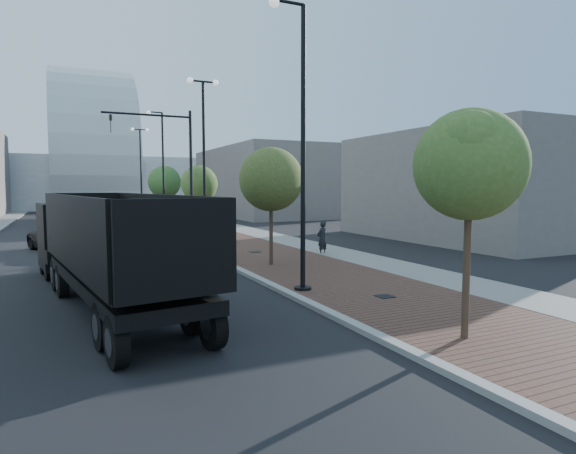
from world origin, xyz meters
name	(u,v)px	position (x,y,z in m)	size (l,w,h in m)	color
sidewalk	(184,224)	(3.50, 40.00, 0.06)	(7.00, 140.00, 0.12)	#4C2D23
concrete_strip	(213,223)	(6.20, 40.00, 0.07)	(2.40, 140.00, 0.13)	slate
curb	(145,225)	(0.00, 40.00, 0.07)	(0.30, 140.00, 0.14)	gray
dump_truck	(92,250)	(-5.62, 13.27, 1.37)	(4.19, 13.53, 3.26)	black
white_sedan	(132,238)	(-3.29, 22.04, 0.79)	(1.68, 4.82, 1.59)	white
dark_car_mid	(66,238)	(-6.39, 24.55, 0.72)	(2.39, 5.19, 1.44)	black
dark_car_far	(103,216)	(-3.15, 45.69, 0.65)	(1.83, 4.49, 1.30)	black
pedestrian	(322,238)	(5.31, 17.16, 0.87)	(0.64, 0.42, 1.75)	black
streetlight_1	(300,159)	(0.49, 10.00, 4.34)	(1.44, 0.56, 9.21)	black
streetlight_2	(204,162)	(0.60, 22.00, 4.82)	(1.72, 0.56, 9.28)	black
streetlight_3	(162,175)	(0.49, 34.00, 4.34)	(1.44, 0.56, 9.21)	black
streetlight_4	(141,173)	(0.60, 46.00, 4.82)	(1.72, 0.56, 9.28)	black
traffic_mast	(176,161)	(-0.30, 25.00, 4.98)	(5.09, 0.20, 8.00)	black
tree_0	(471,165)	(1.65, 4.02, 3.93)	(2.45, 2.42, 5.16)	#382619
tree_1	(272,180)	(1.65, 15.02, 3.77)	(2.73, 2.73, 5.14)	#382619
tree_2	(200,184)	(1.65, 27.02, 3.64)	(2.42, 2.38, 4.85)	#382619
tree_3	(165,182)	(1.65, 39.02, 3.85)	(2.85, 2.85, 5.29)	#382619
convention_center	(92,172)	(-2.00, 85.00, 6.00)	(50.00, 30.00, 50.00)	#A0A7A9
commercial_block_ne	(268,182)	(16.00, 50.00, 4.00)	(12.00, 22.00, 8.00)	#665F5C
commercial_block_e	(469,186)	(18.00, 20.00, 3.50)	(10.00, 16.00, 7.00)	#615A57
utility_cover_1	(385,296)	(2.40, 8.00, 0.13)	(0.50, 0.50, 0.02)	black
utility_cover_2	(255,252)	(2.40, 19.00, 0.13)	(0.50, 0.50, 0.02)	black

